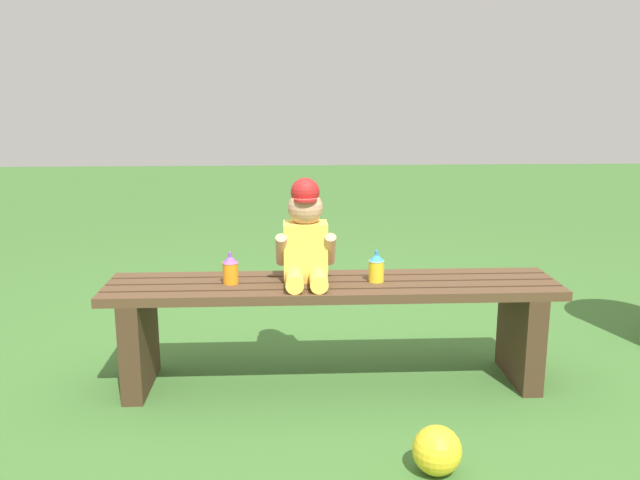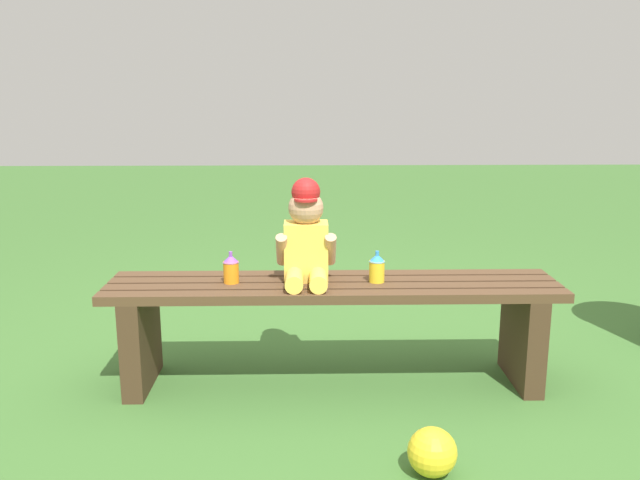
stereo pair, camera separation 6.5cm
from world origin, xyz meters
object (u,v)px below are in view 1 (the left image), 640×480
park_bench (333,313)px  sippy_cup_left (230,269)px  child_figure (306,237)px  sippy_cup_right (377,267)px  toy_ball (437,450)px

park_bench → sippy_cup_left: bearing=-179.3°
sippy_cup_left → child_figure: bearing=4.9°
park_bench → child_figure: bearing=169.1°
sippy_cup_right → toy_ball: 0.78m
sippy_cup_left → toy_ball: bearing=-44.2°
child_figure → sippy_cup_left: child_figure is taller
park_bench → toy_ball: bearing=-67.3°
child_figure → toy_ball: (0.38, -0.68, -0.52)m
child_figure → sippy_cup_left: size_ratio=3.26×
park_bench → child_figure: (-0.11, 0.02, 0.31)m
sippy_cup_left → park_bench: bearing=0.7°
child_figure → sippy_cup_right: bearing=-5.2°
sippy_cup_left → sippy_cup_right: same height
sippy_cup_left → toy_ball: (0.67, -0.66, -0.40)m
sippy_cup_left → toy_ball: sippy_cup_left is taller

